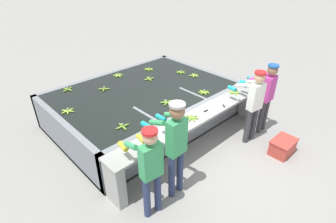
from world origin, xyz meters
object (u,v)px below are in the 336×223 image
object	(u,v)px
banana_bunch_floating_2	(104,89)
banana_bunch_floating_8	(166,102)
banana_bunch_floating_4	(149,79)
banana_bunch_floating_3	(123,126)
banana_bunch_floating_5	(194,75)
worker_0	(150,165)
banana_bunch_floating_6	(68,89)
worker_1	(175,141)
crate	(283,147)
banana_bunch_floating_0	(181,72)
banana_bunch_floating_10	(149,69)
banana_bunch_floating_7	(118,75)
knife_1	(208,110)
banana_bunch_ledge_0	(234,92)
worker_3	(266,92)
banana_bunch_floating_1	(204,92)
banana_bunch_floating_9	(68,111)
banana_bunch_ledge_1	(192,118)
knife_0	(223,104)
worker_2	(254,100)

from	to	relation	value
banana_bunch_floating_2	banana_bunch_floating_8	world-z (taller)	same
banana_bunch_floating_2	banana_bunch_floating_4	world-z (taller)	same
banana_bunch_floating_3	banana_bunch_floating_5	distance (m)	2.84
worker_0	banana_bunch_floating_6	size ratio (longest dim) A/B	5.69
worker_1	banana_bunch_floating_4	size ratio (longest dim) A/B	6.18
crate	banana_bunch_floating_6	bearing A→B (deg)	121.23
banana_bunch_floating_0	banana_bunch_floating_10	xyz separation A→B (m)	(-0.48, 0.76, 0.00)
banana_bunch_floating_7	knife_1	distance (m)	2.78
banana_bunch_floating_2	banana_bunch_ledge_0	size ratio (longest dim) A/B	0.84
banana_bunch_floating_6	worker_1	bearing A→B (deg)	-86.78
worker_1	crate	size ratio (longest dim) A/B	3.15
worker_1	banana_bunch_floating_8	world-z (taller)	worker_1
worker_0	worker_3	bearing A→B (deg)	0.16
banana_bunch_floating_7	knife_1	xyz separation A→B (m)	(0.30, -2.76, -0.01)
banana_bunch_floating_1	knife_1	xyz separation A→B (m)	(-0.55, -0.57, -0.01)
banana_bunch_floating_0	banana_bunch_floating_7	distance (m)	1.66
banana_bunch_floating_7	knife_1	size ratio (longest dim) A/B	0.80
banana_bunch_floating_9	banana_bunch_floating_10	distance (m)	2.73
banana_bunch_floating_7	banana_bunch_ledge_1	bearing A→B (deg)	-93.94
banana_bunch_floating_0	banana_bunch_floating_7	world-z (taller)	same
banana_bunch_floating_8	knife_0	bearing A→B (deg)	-47.44
banana_bunch_floating_10	banana_bunch_ledge_0	size ratio (longest dim) A/B	0.99
banana_bunch_floating_0	banana_bunch_floating_4	world-z (taller)	same
crate	knife_1	bearing A→B (deg)	124.42
banana_bunch_floating_1	knife_0	size ratio (longest dim) A/B	0.93
worker_0	banana_bunch_floating_8	bearing A→B (deg)	40.17
banana_bunch_floating_5	knife_0	world-z (taller)	banana_bunch_floating_5
banana_bunch_floating_8	banana_bunch_floating_9	world-z (taller)	same
worker_1	banana_bunch_ledge_1	world-z (taller)	worker_1
knife_1	worker_2	bearing A→B (deg)	-34.50
worker_1	worker_3	xyz separation A→B (m)	(2.77, -0.03, -0.09)
banana_bunch_floating_8	banana_bunch_floating_10	size ratio (longest dim) A/B	0.99
banana_bunch_floating_9	knife_0	world-z (taller)	banana_bunch_floating_9
worker_3	banana_bunch_floating_9	size ratio (longest dim) A/B	5.71
banana_bunch_floating_8	banana_bunch_floating_9	distance (m)	2.00
banana_bunch_floating_5	knife_0	size ratio (longest dim) A/B	0.91
worker_0	knife_1	xyz separation A→B (m)	(1.99, 0.53, -0.09)
banana_bunch_floating_5	banana_bunch_ledge_0	size ratio (longest dim) A/B	0.98
worker_0	banana_bunch_floating_6	distance (m)	3.41
banana_bunch_floating_9	banana_bunch_floating_10	xyz separation A→B (m)	(2.65, 0.64, 0.00)
worker_0	banana_bunch_ledge_1	bearing A→B (deg)	19.97
banana_bunch_floating_9	banana_bunch_floating_5	bearing A→B (deg)	-9.15
crate	worker_0	bearing A→B (deg)	165.21
banana_bunch_floating_1	banana_bunch_floating_3	xyz separation A→B (m)	(-2.17, 0.11, 0.00)
banana_bunch_floating_2	banana_bunch_floating_7	distance (m)	0.85
banana_bunch_floating_5	banana_bunch_floating_8	distance (m)	1.65
worker_0	banana_bunch_floating_0	size ratio (longest dim) A/B	5.59
worker_0	banana_bunch_floating_3	world-z (taller)	worker_0
worker_2	worker_3	distance (m)	0.54
worker_0	banana_bunch_ledge_1	size ratio (longest dim) A/B	5.61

